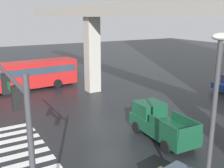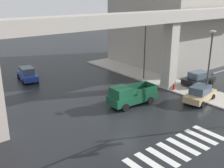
{
  "view_description": "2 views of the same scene",
  "coord_description": "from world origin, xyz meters",
  "px_view_note": "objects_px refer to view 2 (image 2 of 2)",
  "views": [
    {
      "loc": [
        15.2,
        -8.38,
        7.71
      ],
      "look_at": [
        -1.7,
        1.37,
        2.79
      ],
      "focal_mm": 43.11,
      "sensor_mm": 36.0,
      "label": 1
    },
    {
      "loc": [
        -14.11,
        -16.09,
        10.53
      ],
      "look_at": [
        -0.18,
        1.74,
        2.98
      ],
      "focal_mm": 43.22,
      "sensor_mm": 36.0,
      "label": 2
    }
  ],
  "objects_px": {
    "sedan_black": "(198,79)",
    "street_lamp_mid_block": "(145,45)",
    "street_lamp_near_corner": "(210,58)",
    "fire_hydrant": "(174,87)",
    "sedan_tan": "(200,94)",
    "sedan_blue": "(27,74)",
    "pickup_truck": "(130,96)"
  },
  "relations": [
    {
      "from": "sedan_black",
      "to": "sedan_tan",
      "type": "height_order",
      "value": "same"
    },
    {
      "from": "sedan_blue",
      "to": "street_lamp_mid_block",
      "type": "distance_m",
      "value": 15.41
    },
    {
      "from": "sedan_black",
      "to": "street_lamp_mid_block",
      "type": "bearing_deg",
      "value": 121.61
    },
    {
      "from": "pickup_truck",
      "to": "sedan_tan",
      "type": "distance_m",
      "value": 7.29
    },
    {
      "from": "sedan_blue",
      "to": "sedan_tan",
      "type": "relative_size",
      "value": 0.99
    },
    {
      "from": "street_lamp_near_corner",
      "to": "street_lamp_mid_block",
      "type": "distance_m",
      "value": 9.16
    },
    {
      "from": "street_lamp_mid_block",
      "to": "sedan_tan",
      "type": "bearing_deg",
      "value": -95.2
    },
    {
      "from": "street_lamp_mid_block",
      "to": "pickup_truck",
      "type": "bearing_deg",
      "value": -143.13
    },
    {
      "from": "sedan_black",
      "to": "street_lamp_near_corner",
      "type": "distance_m",
      "value": 6.15
    },
    {
      "from": "sedan_blue",
      "to": "street_lamp_mid_block",
      "type": "relative_size",
      "value": 0.62
    },
    {
      "from": "fire_hydrant",
      "to": "street_lamp_near_corner",
      "type": "bearing_deg",
      "value": -84.11
    },
    {
      "from": "sedan_tan",
      "to": "fire_hydrant",
      "type": "relative_size",
      "value": 5.36
    },
    {
      "from": "street_lamp_mid_block",
      "to": "sedan_blue",
      "type": "bearing_deg",
      "value": 143.69
    },
    {
      "from": "pickup_truck",
      "to": "sedan_blue",
      "type": "xyz_separation_m",
      "value": [
        -4.97,
        14.17,
        -0.14
      ]
    },
    {
      "from": "sedan_blue",
      "to": "street_lamp_mid_block",
      "type": "xyz_separation_m",
      "value": [
        12.05,
        -8.86,
        3.7
      ]
    },
    {
      "from": "sedan_black",
      "to": "street_lamp_mid_block",
      "type": "xyz_separation_m",
      "value": [
        -3.56,
        5.78,
        3.7
      ]
    },
    {
      "from": "sedan_tan",
      "to": "sedan_blue",
      "type": "bearing_deg",
      "value": 122.1
    },
    {
      "from": "pickup_truck",
      "to": "sedan_blue",
      "type": "height_order",
      "value": "pickup_truck"
    },
    {
      "from": "sedan_black",
      "to": "street_lamp_mid_block",
      "type": "height_order",
      "value": "street_lamp_mid_block"
    },
    {
      "from": "sedan_blue",
      "to": "fire_hydrant",
      "type": "relative_size",
      "value": 5.29
    },
    {
      "from": "sedan_black",
      "to": "fire_hydrant",
      "type": "xyz_separation_m",
      "value": [
        -3.96,
        0.5,
        -0.42
      ]
    },
    {
      "from": "sedan_blue",
      "to": "street_lamp_mid_block",
      "type": "height_order",
      "value": "street_lamp_mid_block"
    },
    {
      "from": "street_lamp_mid_block",
      "to": "sedan_black",
      "type": "bearing_deg",
      "value": -58.39
    },
    {
      "from": "sedan_tan",
      "to": "sedan_black",
      "type": "bearing_deg",
      "value": 36.72
    },
    {
      "from": "sedan_tan",
      "to": "fire_hydrant",
      "type": "height_order",
      "value": "sedan_tan"
    },
    {
      "from": "fire_hydrant",
      "to": "sedan_tan",
      "type": "bearing_deg",
      "value": -96.4
    },
    {
      "from": "sedan_blue",
      "to": "fire_hydrant",
      "type": "bearing_deg",
      "value": -50.5
    },
    {
      "from": "street_lamp_near_corner",
      "to": "fire_hydrant",
      "type": "distance_m",
      "value": 5.68
    },
    {
      "from": "pickup_truck",
      "to": "street_lamp_near_corner",
      "type": "height_order",
      "value": "street_lamp_near_corner"
    },
    {
      "from": "sedan_blue",
      "to": "fire_hydrant",
      "type": "xyz_separation_m",
      "value": [
        11.65,
        -14.14,
        -0.42
      ]
    },
    {
      "from": "street_lamp_near_corner",
      "to": "fire_hydrant",
      "type": "bearing_deg",
      "value": 95.89
    },
    {
      "from": "sedan_black",
      "to": "street_lamp_near_corner",
      "type": "xyz_separation_m",
      "value": [
        -3.56,
        -3.38,
        3.7
      ]
    }
  ]
}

